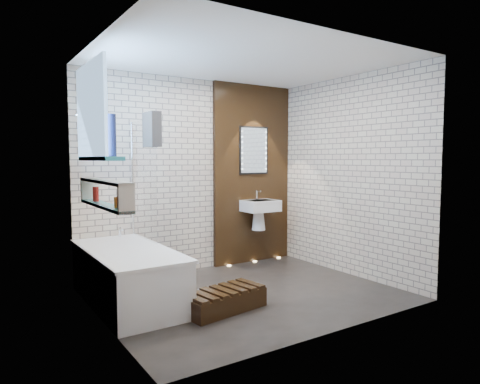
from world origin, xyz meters
TOP-DOWN VIEW (x-y plane):
  - ground at (0.00, 0.00)m, footprint 3.20×3.20m
  - room_shell at (0.00, 0.00)m, footprint 3.24×3.20m
  - walnut_panel at (0.95, 1.27)m, footprint 1.30×0.06m
  - clerestory_window at (-1.57, 0.35)m, footprint 0.18×1.00m
  - display_niche at (-1.53, 0.15)m, footprint 0.14×1.30m
  - bathtub at (-1.22, 0.45)m, footprint 0.79×1.74m
  - bath_screen at (-0.87, 0.89)m, footprint 0.01×0.78m
  - towel at (-0.87, 0.60)m, footprint 0.11×0.29m
  - shower_head at (-1.30, 0.95)m, footprint 0.18×0.18m
  - washbasin at (0.95, 1.07)m, footprint 0.50×0.36m
  - led_mirror at (0.95, 1.23)m, footprint 0.50×0.02m
  - walnut_step at (-0.49, -0.30)m, footprint 0.90×0.50m
  - niche_bottles at (-1.53, 0.10)m, footprint 0.06×0.83m
  - sill_vases at (-1.50, 0.24)m, footprint 0.19×0.50m
  - floor_uplights at (0.95, 1.20)m, footprint 0.96×0.06m

SIDE VIEW (x-z plane):
  - ground at x=0.00m, z-range 0.00..0.00m
  - floor_uplights at x=0.95m, z-range 0.00..0.01m
  - walnut_step at x=-0.49m, z-range 0.00..0.19m
  - bathtub at x=-1.22m, z-range -0.06..0.64m
  - washbasin at x=0.95m, z-range 0.50..1.08m
  - niche_bottles at x=-1.53m, z-range 1.09..1.24m
  - display_niche at x=-1.53m, z-range 1.07..1.33m
  - bath_screen at x=-0.87m, z-range 0.58..1.98m
  - walnut_panel at x=0.95m, z-range 0.00..2.60m
  - room_shell at x=0.00m, z-range 0.00..2.60m
  - led_mirror at x=0.95m, z-range 1.30..2.00m
  - sill_vases at x=-1.50m, z-range 1.48..1.87m
  - towel at x=-0.87m, z-range 1.66..2.04m
  - clerestory_window at x=-1.57m, z-range 1.43..2.37m
  - shower_head at x=-1.30m, z-range 1.99..2.01m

